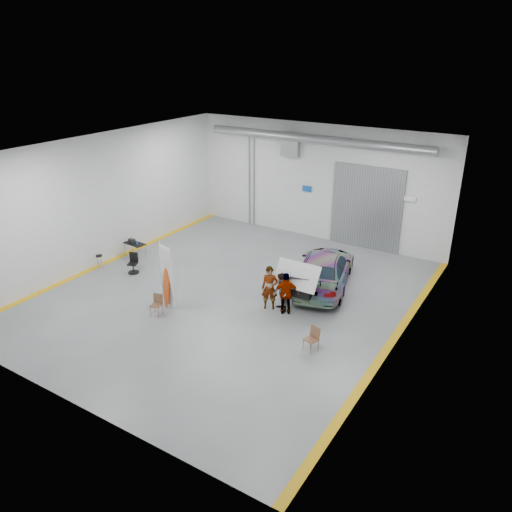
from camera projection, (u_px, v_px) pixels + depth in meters
The scene contains 13 objects.
ground at pixel (230, 295), 20.72m from camera, with size 16.00×16.00×0.00m, color slate.
room_shell at pixel (263, 188), 20.74m from camera, with size 14.02×16.18×6.01m.
sedan_car at pixel (324, 269), 21.21m from camera, with size 2.15×5.28×1.53m, color silver.
person_a at pixel (270, 288), 19.33m from camera, with size 0.64×0.42×1.77m, color #88684A.
person_b at pixel (281, 293), 19.11m from camera, with size 0.78×0.60×1.60m, color teal.
person_c at pixel (286, 294), 18.96m from camera, with size 0.99×0.41×1.70m, color brown.
surfboard_display at pixel (167, 282), 19.32m from camera, with size 0.75×0.35×2.73m.
folding_chair_near at pixel (157, 309), 19.08m from camera, with size 0.47×0.49×0.83m.
folding_chair_far at pixel (311, 344), 16.84m from camera, with size 0.52×0.55×0.88m.
shop_stool at pixel (100, 262), 23.07m from camera, with size 0.32×0.32×0.63m.
work_table at pixel (134, 243), 24.23m from camera, with size 1.13×0.64×0.88m.
office_chair at pixel (134, 264), 22.56m from camera, with size 0.53×0.56×0.93m.
trunk_lid at pixel (298, 273), 19.04m from camera, with size 1.79×1.08×0.04m, color silver.
Camera 1 is at (10.68, -15.05, 9.62)m, focal length 35.00 mm.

